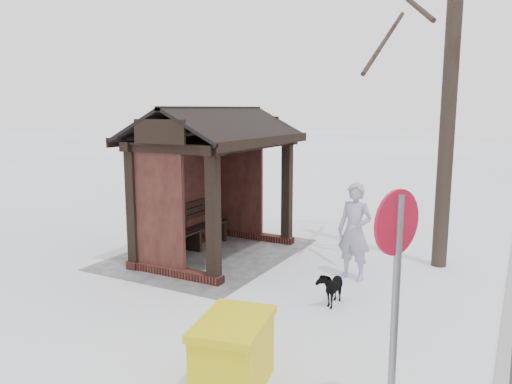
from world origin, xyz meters
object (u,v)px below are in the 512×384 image
bus_shelter (210,152)px  road_sign (395,261)px  dog (331,287)px  pedestrian (355,231)px  grit_bin (233,353)px

bus_shelter → road_sign: 6.30m
bus_shelter → dog: (1.35, 3.15, -1.89)m
dog → road_sign: 3.50m
road_sign → dog: bearing=-126.2°
dog → pedestrian: bearing=89.6°
pedestrian → grit_bin: (4.11, -0.06, -0.47)m
bus_shelter → pedestrian: bus_shelter is taller
pedestrian → grit_bin: 4.14m
bus_shelter → pedestrian: (0.04, 3.11, -1.29)m
bus_shelter → dog: bearing=66.8°
bus_shelter → grit_bin: (4.15, 3.05, -1.76)m
pedestrian → grit_bin: pedestrian is taller
pedestrian → dog: pedestrian is taller
pedestrian → dog: size_ratio=2.69×
bus_shelter → dog: 3.91m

